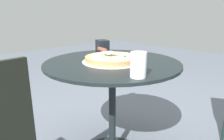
{
  "coord_description": "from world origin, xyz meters",
  "views": [
    {
      "loc": [
        -0.94,
        0.91,
        1.06
      ],
      "look_at": [
        -0.01,
        0.01,
        0.69
      ],
      "focal_mm": 32.05,
      "sensor_mm": 36.0,
      "label": 1
    }
  ],
  "objects_px": {
    "patio_table": "(112,86)",
    "drinking_cup": "(138,65)",
    "pizza_on_tray": "(112,59)",
    "pizza_server": "(106,51)",
    "napkin_dispenser": "(102,46)"
  },
  "relations": [
    {
      "from": "drinking_cup",
      "to": "napkin_dispenser",
      "type": "bearing_deg",
      "value": -26.76
    },
    {
      "from": "pizza_server",
      "to": "drinking_cup",
      "type": "distance_m",
      "value": 0.44
    },
    {
      "from": "patio_table",
      "to": "pizza_server",
      "type": "height_order",
      "value": "pizza_server"
    },
    {
      "from": "drinking_cup",
      "to": "napkin_dispenser",
      "type": "relative_size",
      "value": 1.16
    },
    {
      "from": "napkin_dispenser",
      "to": "patio_table",
      "type": "bearing_deg",
      "value": 168.87
    },
    {
      "from": "patio_table",
      "to": "napkin_dispenser",
      "type": "xyz_separation_m",
      "value": [
        0.29,
        -0.17,
        0.23
      ]
    },
    {
      "from": "pizza_on_tray",
      "to": "drinking_cup",
      "type": "xyz_separation_m",
      "value": [
        -0.33,
        0.14,
        0.04
      ]
    },
    {
      "from": "napkin_dispenser",
      "to": "pizza_server",
      "type": "bearing_deg",
      "value": 162.19
    },
    {
      "from": "pizza_on_tray",
      "to": "drinking_cup",
      "type": "height_order",
      "value": "drinking_cup"
    },
    {
      "from": "pizza_server",
      "to": "drinking_cup",
      "type": "height_order",
      "value": "drinking_cup"
    },
    {
      "from": "pizza_on_tray",
      "to": "pizza_server",
      "type": "height_order",
      "value": "pizza_server"
    },
    {
      "from": "pizza_on_tray",
      "to": "pizza_server",
      "type": "bearing_deg",
      "value": -8.24
    },
    {
      "from": "pizza_server",
      "to": "napkin_dispenser",
      "type": "xyz_separation_m",
      "value": [
        0.22,
        -0.17,
        -0.01
      ]
    },
    {
      "from": "pizza_on_tray",
      "to": "patio_table",
      "type": "bearing_deg",
      "value": -53.89
    },
    {
      "from": "patio_table",
      "to": "drinking_cup",
      "type": "xyz_separation_m",
      "value": [
        -0.34,
        0.15,
        0.24
      ]
    }
  ]
}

